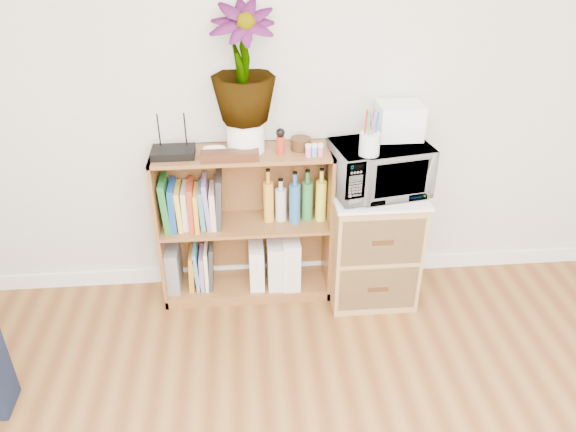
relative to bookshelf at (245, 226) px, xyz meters
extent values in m
cube|color=white|center=(0.35, 0.14, -0.42)|extent=(4.00, 0.02, 0.10)
cube|color=brown|center=(0.00, 0.00, 0.00)|extent=(1.00, 0.30, 0.95)
cube|color=#9E7542|center=(0.75, -0.08, -0.12)|extent=(0.50, 0.45, 0.70)
imported|color=white|center=(0.75, -0.08, 0.39)|extent=(0.56, 0.43, 0.28)
cylinder|color=silver|center=(0.65, -0.20, 0.59)|extent=(0.11, 0.11, 0.12)
cube|color=white|center=(0.86, 0.01, 0.62)|extent=(0.24, 0.20, 0.19)
cube|color=black|center=(-0.37, -0.02, 0.50)|extent=(0.23, 0.16, 0.04)
imported|color=white|center=(-0.15, -0.03, 0.49)|extent=(0.13, 0.13, 0.03)
cylinder|color=white|center=(0.02, 0.02, 0.56)|extent=(0.20, 0.20, 0.17)
imported|color=#2E7330|center=(0.02, 0.02, 0.95)|extent=(0.34, 0.34, 0.60)
cube|color=#391C0F|center=(-0.06, -0.10, 0.50)|extent=(0.31, 0.08, 0.05)
cylinder|color=#A92A14|center=(0.21, -0.04, 0.52)|extent=(0.04, 0.04, 0.10)
cylinder|color=#38230F|center=(0.32, 0.01, 0.51)|extent=(0.11, 0.11, 0.07)
cube|color=pink|center=(0.39, -0.09, 0.50)|extent=(0.12, 0.04, 0.06)
cube|color=slate|center=(-0.45, 0.00, -0.27)|extent=(0.08, 0.22, 0.28)
cube|color=white|center=(0.06, -0.01, -0.27)|extent=(0.09, 0.22, 0.28)
cube|color=silver|center=(0.17, -0.01, -0.25)|extent=(0.10, 0.24, 0.30)
cube|color=silver|center=(0.27, -0.01, -0.24)|extent=(0.10, 0.26, 0.32)
cube|color=#1B6728|center=(-0.44, 0.00, 0.18)|extent=(0.05, 0.20, 0.30)
cube|color=navy|center=(-0.40, 0.00, 0.16)|extent=(0.04, 0.20, 0.27)
cube|color=yellow|center=(-0.37, 0.00, 0.15)|extent=(0.03, 0.20, 0.25)
cube|color=silver|center=(-0.34, 0.00, 0.14)|extent=(0.03, 0.20, 0.24)
cube|color=#AE361D|center=(-0.30, 0.00, 0.16)|extent=(0.04, 0.20, 0.27)
cube|color=orange|center=(-0.27, 0.00, 0.14)|extent=(0.03, 0.20, 0.24)
cube|color=teal|center=(-0.24, 0.00, 0.15)|extent=(0.03, 0.20, 0.24)
cube|color=#8F6CA3|center=(-0.21, 0.00, 0.17)|extent=(0.04, 0.20, 0.29)
cube|color=beige|center=(-0.18, 0.00, 0.14)|extent=(0.03, 0.20, 0.24)
cube|color=#2B2B2B|center=(-0.14, 0.00, 0.18)|extent=(0.05, 0.20, 0.31)
cylinder|color=gold|center=(0.14, 0.00, 0.19)|extent=(0.06, 0.06, 0.32)
cylinder|color=silver|center=(0.21, 0.00, 0.15)|extent=(0.07, 0.07, 0.26)
cylinder|color=blue|center=(0.29, 0.00, 0.18)|extent=(0.06, 0.06, 0.31)
cylinder|color=#2D7B3A|center=(0.37, 0.00, 0.18)|extent=(0.07, 0.07, 0.31)
cylinder|color=yellow|center=(0.44, 0.00, 0.19)|extent=(0.06, 0.06, 0.32)
cube|color=#BB7A21|center=(-0.33, 0.00, -0.28)|extent=(0.04, 0.19, 0.24)
cube|color=teal|center=(-0.30, 0.00, -0.27)|extent=(0.04, 0.19, 0.27)
cube|color=#8F699E|center=(-0.27, 0.00, -0.29)|extent=(0.04, 0.19, 0.24)
cube|color=#F8E7C1|center=(-0.24, 0.00, -0.27)|extent=(0.02, 0.19, 0.27)
cube|color=#2B2B2B|center=(-0.22, 0.00, -0.26)|extent=(0.04, 0.19, 0.30)
camera|label=1|loc=(0.01, -2.82, 1.73)|focal=35.00mm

